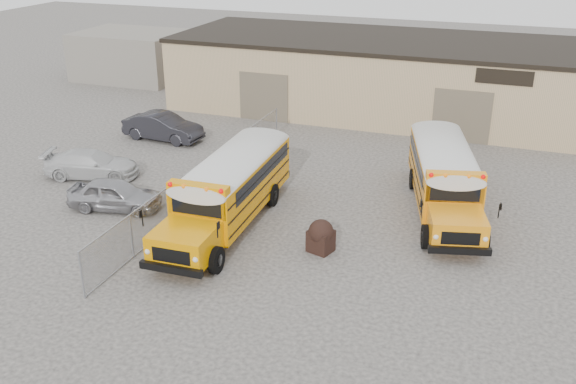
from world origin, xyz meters
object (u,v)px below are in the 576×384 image
(tarp_bundle, at_px, (321,235))
(car_dark, at_px, (163,127))
(school_bus_right, at_px, (431,132))
(car_silver, at_px, (115,194))
(school_bus_left, at_px, (276,140))
(car_white, at_px, (92,164))

(tarp_bundle, distance_m, car_dark, 15.75)
(school_bus_right, bearing_deg, car_silver, -138.14)
(tarp_bundle, bearing_deg, car_dark, 142.49)
(school_bus_right, relative_size, tarp_bundle, 7.44)
(car_dark, bearing_deg, school_bus_left, -103.11)
(tarp_bundle, bearing_deg, school_bus_right, 78.25)
(school_bus_right, distance_m, car_silver, 16.11)
(school_bus_left, relative_size, car_dark, 2.13)
(car_white, bearing_deg, school_bus_left, -81.77)
(school_bus_left, bearing_deg, car_dark, 163.00)
(car_silver, bearing_deg, car_dark, 6.57)
(car_dark, bearing_deg, car_silver, -158.46)
(school_bus_right, height_order, car_white, school_bus_right)
(school_bus_right, height_order, car_silver, school_bus_right)
(car_white, bearing_deg, car_silver, -147.11)
(school_bus_left, height_order, school_bus_right, school_bus_left)
(school_bus_right, height_order, car_dark, school_bus_right)
(school_bus_left, bearing_deg, car_silver, -127.35)
(car_silver, bearing_deg, school_bus_right, -59.23)
(school_bus_left, relative_size, tarp_bundle, 7.56)
(school_bus_left, xyz_separation_m, tarp_bundle, (4.59, -7.17, -0.99))
(car_white, relative_size, car_dark, 0.98)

